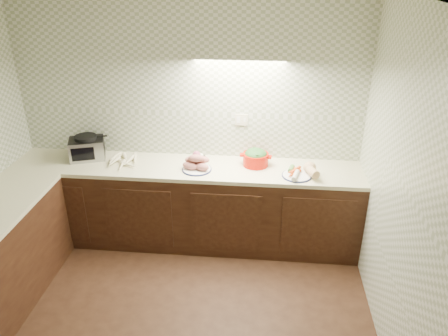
# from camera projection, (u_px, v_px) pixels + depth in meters

# --- Properties ---
(room) EXTENTS (3.60, 3.60, 2.60)m
(room) POSITION_uv_depth(u_px,v_px,m) (140.00, 165.00, 2.81)
(room) COLOR black
(room) RESTS_ON ground
(counter) EXTENTS (3.60, 3.60, 0.90)m
(counter) POSITION_uv_depth(u_px,v_px,m) (98.00, 246.00, 4.00)
(counter) COLOR black
(counter) RESTS_ON ground
(toaster_oven) EXTENTS (0.42, 0.37, 0.25)m
(toaster_oven) POSITION_uv_depth(u_px,v_px,m) (87.00, 148.00, 4.61)
(toaster_oven) COLOR black
(toaster_oven) RESTS_ON counter
(parsnip_pile) EXTENTS (0.37, 0.33, 0.07)m
(parsnip_pile) POSITION_uv_depth(u_px,v_px,m) (126.00, 161.00, 4.53)
(parsnip_pile) COLOR #EDE9BD
(parsnip_pile) RESTS_ON counter
(sweet_potato_plate) EXTENTS (0.30, 0.30, 0.17)m
(sweet_potato_plate) POSITION_uv_depth(u_px,v_px,m) (197.00, 164.00, 4.38)
(sweet_potato_plate) COLOR #10153E
(sweet_potato_plate) RESTS_ON counter
(onion_bowl) EXTENTS (0.16, 0.16, 0.12)m
(onion_bowl) POSITION_uv_depth(u_px,v_px,m) (198.00, 158.00, 4.55)
(onion_bowl) COLOR black
(onion_bowl) RESTS_ON counter
(dutch_oven) EXTENTS (0.33, 0.28, 0.18)m
(dutch_oven) POSITION_uv_depth(u_px,v_px,m) (256.00, 157.00, 4.46)
(dutch_oven) COLOR #BF0D00
(dutch_oven) RESTS_ON counter
(veg_plate) EXTENTS (0.37, 0.36, 0.13)m
(veg_plate) POSITION_uv_depth(u_px,v_px,m) (303.00, 171.00, 4.27)
(veg_plate) COLOR #10153E
(veg_plate) RESTS_ON counter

